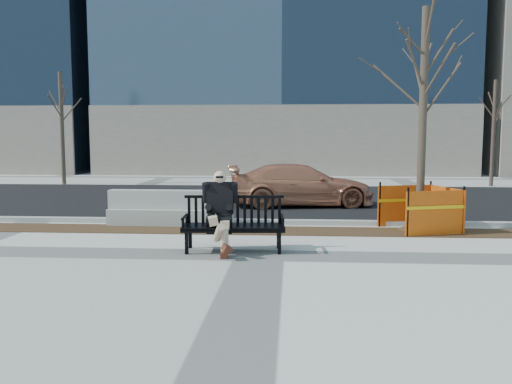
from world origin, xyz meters
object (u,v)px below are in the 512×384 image
(seated_man, at_px, (220,250))
(tree_fence, at_px, (419,230))
(bench, at_px, (234,251))
(jersey_barrier_left, at_px, (171,225))
(sedan, at_px, (301,206))

(seated_man, relative_size, tree_fence, 0.28)
(bench, xyz_separation_m, jersey_barrier_left, (-1.93, 2.92, 0.00))
(seated_man, relative_size, jersey_barrier_left, 0.50)
(bench, distance_m, seated_man, 0.28)
(seated_man, bearing_deg, bench, -11.43)
(seated_man, height_order, jersey_barrier_left, seated_man)
(tree_fence, bearing_deg, seated_man, -150.38)
(sedan, bearing_deg, jersey_barrier_left, 131.18)
(sedan, bearing_deg, bench, 159.86)
(tree_fence, distance_m, sedan, 5.09)
(tree_fence, xyz_separation_m, jersey_barrier_left, (-6.13, 0.33, 0.00))
(seated_man, distance_m, sedan, 7.03)
(bench, bearing_deg, seated_man, 168.57)
(seated_man, bearing_deg, jersey_barrier_left, 116.26)
(bench, relative_size, sedan, 0.44)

